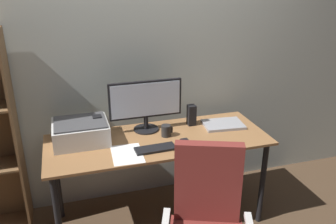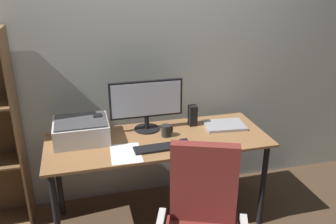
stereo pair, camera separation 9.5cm
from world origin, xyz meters
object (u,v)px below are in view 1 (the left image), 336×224
Objects in this scene: desk at (158,149)px; speaker_left at (98,126)px; mouse at (186,143)px; monitor at (146,102)px; laptop at (223,124)px; speaker_right at (191,115)px; keyboard at (155,149)px; coffee_mug at (166,131)px; printer at (81,132)px.

speaker_left is at bearing 157.90° from desk.
mouse is 0.68m from speaker_left.
monitor reaches higher than laptop.
desk is 9.85× the size of speaker_right.
keyboard is 0.23m from mouse.
speaker_right is (0.33, 0.17, 0.17)m from desk.
laptop is (0.64, 0.24, 0.00)m from keyboard.
coffee_mug is 0.64m from printer.
printer is (-0.63, 0.10, 0.03)m from coffee_mug.
keyboard is at bearing -93.07° from monitor.
speaker_left is 0.14m from printer.
keyboard is at bearing -139.60° from speaker_right.
monitor is 3.37× the size of speaker_right.
coffee_mug is 0.53× the size of speaker_right.
desk is 5.77× the size of keyboard.
laptop is 1.01m from speaker_left.
desk is 0.60m from printer.
printer reaches higher than mouse.
mouse is 0.24× the size of printer.
laptop is (0.62, -0.10, -0.23)m from monitor.
speaker_left reaches higher than laptop.
keyboard is at bearing -125.64° from coffee_mug.
mouse is at bearing -43.38° from desk.
coffee_mug reaches higher than keyboard.
mouse is (0.21, -0.34, -0.22)m from monitor.
laptop is 1.88× the size of speaker_left.
printer is at bearing -176.53° from laptop.
desk is at bearing -22.10° from speaker_left.
speaker_left is at bearing -178.81° from monitor.
laptop is (0.41, 0.23, -0.01)m from mouse.
speaker_right is (0.17, 0.33, 0.07)m from mouse.
keyboard is (-0.07, -0.17, 0.09)m from desk.
laptop reaches higher than keyboard.
monitor is at bearing 176.36° from laptop.
coffee_mug reaches higher than desk.
printer is (-1.13, 0.05, 0.07)m from laptop.
speaker_left and speaker_right have the same top height.
speaker_right is (0.26, 0.15, 0.04)m from coffee_mug.
monitor is at bearing 105.28° from desk.
mouse is at bearing -144.45° from laptop.
printer is (-0.49, 0.29, 0.07)m from keyboard.
printer is at bearing -173.52° from monitor.
coffee_mug is at bearing -8.76° from printer.
coffee_mug is at bearing 52.43° from keyboard.
laptop is (0.50, 0.05, -0.03)m from coffee_mug.
coffee_mug is (0.12, -0.15, -0.19)m from monitor.
mouse is at bearing -57.63° from monitor.
laptop is (0.57, 0.08, 0.10)m from desk.
mouse is 0.30× the size of laptop.
speaker_right is at bearing 38.48° from keyboard.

